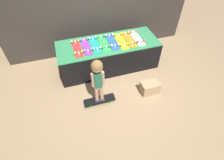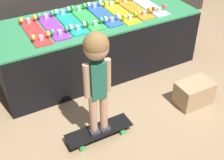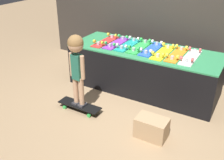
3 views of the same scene
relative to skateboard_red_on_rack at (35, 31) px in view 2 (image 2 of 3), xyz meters
name	(u,v)px [view 2 (image 2 of 3)]	position (x,y,z in m)	size (l,w,h in m)	color
ground_plane	(120,92)	(0.72, -0.58, -0.71)	(16.00, 16.00, 0.00)	#9E7F5B
display_rack	(96,44)	(0.72, 0.01, -0.36)	(2.38, 0.90, 0.69)	black
skateboard_red_on_rack	(35,31)	(0.00, 0.00, 0.00)	(0.18, 0.67, 0.09)	red
skateboard_purple_on_rack	(53,26)	(0.21, 0.02, 0.00)	(0.18, 0.67, 0.09)	purple
skateboard_teal_on_rack	(70,21)	(0.41, 0.03, 0.00)	(0.18, 0.67, 0.09)	teal
skateboard_green_on_rack	(86,17)	(0.62, 0.04, 0.00)	(0.18, 0.67, 0.09)	green
skateboard_blue_on_rack	(103,14)	(0.82, 0.03, 0.00)	(0.18, 0.67, 0.09)	blue
skateboard_yellow_on_rack	(120,12)	(1.03, -0.02, 0.00)	(0.18, 0.67, 0.09)	yellow
skateboard_orange_on_rack	(134,8)	(1.23, 0.01, 0.00)	(0.18, 0.67, 0.09)	orange
skateboard_white_on_rack	(148,5)	(1.44, 0.00, 0.00)	(0.18, 0.67, 0.09)	white
skateboard_on_floor	(99,131)	(0.21, -1.07, -0.63)	(0.65, 0.19, 0.09)	black
child	(97,67)	(0.21, -1.07, 0.11)	(0.25, 0.21, 1.04)	#2D2D33
storage_box	(194,93)	(1.33, -1.11, -0.58)	(0.39, 0.25, 0.26)	tan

